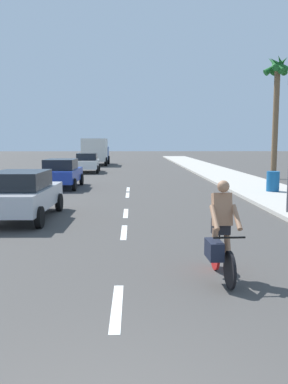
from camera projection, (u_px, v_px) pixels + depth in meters
ground_plane at (128, 186)px, 22.94m from camera, size 160.00×160.00×0.00m
sidewalk_strip at (239, 181)px, 25.11m from camera, size 3.60×80.00×0.14m
lane_stripe_1 at (117, 307)px, 6.14m from camera, size 0.16×1.80×0.01m
lane_stripe_2 at (124, 232)px, 11.18m from camera, size 0.16×1.80×0.01m
lane_stripe_3 at (126, 213)px, 14.12m from camera, size 0.16×1.80×0.01m
lane_stripe_4 at (128, 195)px, 18.89m from camera, size 0.16×1.80×0.01m
lane_stripe_5 at (128, 189)px, 21.16m from camera, size 0.16×1.80×0.01m
cyclist at (220, 235)px, 7.27m from camera, size 0.64×1.71×1.82m
parked_car_silver at (22, 194)px, 12.97m from camera, size 2.03×4.29×1.57m
parked_car_blue at (61, 172)px, 21.73m from camera, size 1.96×4.20×1.57m
parked_car_white at (87, 162)px, 32.56m from camera, size 2.06×4.23×1.57m
delivery_truck at (96, 151)px, 42.58m from camera, size 2.70×6.25×2.80m
palm_tree_far at (277, 84)px, 26.33m from camera, size 1.78×2.01×8.23m
trash_bin_far at (273, 181)px, 19.16m from camera, size 0.60×0.60×0.95m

